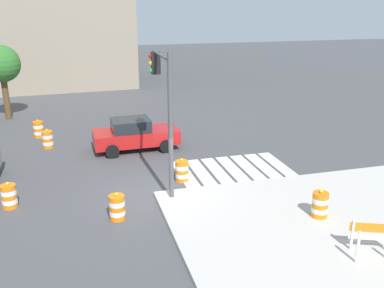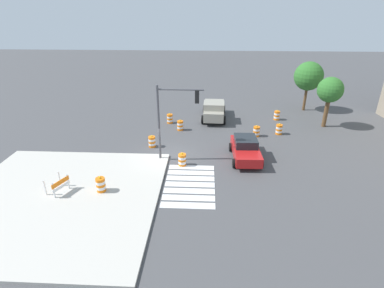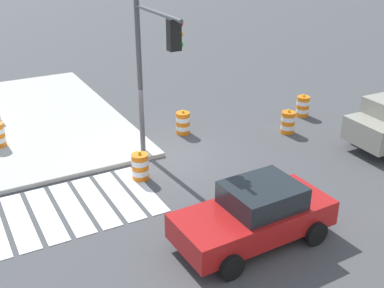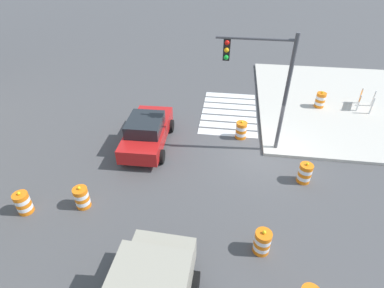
{
  "view_description": "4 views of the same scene",
  "coord_description": "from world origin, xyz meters",
  "views": [
    {
      "loc": [
        -2.7,
        -15.46,
        7.35
      ],
      "look_at": [
        1.83,
        0.9,
        1.69
      ],
      "focal_mm": 40.49,
      "sensor_mm": 36.0,
      "label": 1
    },
    {
      "loc": [
        20.52,
        2.75,
        10.49
      ],
      "look_at": [
        0.15,
        1.75,
        1.12
      ],
      "focal_mm": 28.19,
      "sensor_mm": 36.0,
      "label": 2
    },
    {
      "loc": [
        6.73,
        14.31,
        7.75
      ],
      "look_at": [
        -0.36,
        1.41,
        1.0
      ],
      "focal_mm": 44.91,
      "sensor_mm": 36.0,
      "label": 3
    },
    {
      "loc": [
        -11.77,
        1.86,
        8.87
      ],
      "look_at": [
        -0.42,
        3.43,
        0.67
      ],
      "focal_mm": 27.98,
      "sensor_mm": 36.0,
      "label": 4
    }
  ],
  "objects": [
    {
      "name": "construction_barricade",
      "position": [
        5.47,
        -6.02,
        0.72
      ],
      "size": [
        1.44,
        1.18,
        1.0
      ],
      "color": "silver",
      "rests_on": "sidewalk_corner"
    },
    {
      "name": "sidewalk_corner",
      "position": [
        6.0,
        -6.0,
        0.07
      ],
      "size": [
        12.0,
        12.0,
        0.15
      ],
      "primitive_type": "cube",
      "color": "#BCB7AD",
      "rests_on": "ground"
    },
    {
      "name": "traffic_barrel_crosswalk_end",
      "position": [
        -1.58,
        -1.59,
        0.45
      ],
      "size": [
        0.56,
        0.56,
        1.02
      ],
      "color": "orange",
      "rests_on": "ground"
    },
    {
      "name": "crosswalk_stripes",
      "position": [
        4.0,
        1.8,
        0.01
      ],
      "size": [
        5.1,
        3.2,
        0.02
      ],
      "color": "silver",
      "rests_on": "ground"
    },
    {
      "name": "traffic_barrel_far_curb",
      "position": [
        -4.81,
        9.3,
        0.45
      ],
      "size": [
        0.56,
        0.56,
        1.02
      ],
      "color": "orange",
      "rests_on": "ground"
    },
    {
      "name": "traffic_barrel_median_near",
      "position": [
        1.44,
        1.11,
        0.45
      ],
      "size": [
        0.56,
        0.56,
        1.02
      ],
      "color": "orange",
      "rests_on": "ground"
    },
    {
      "name": "traffic_barrel_on_sidewalk",
      "position": [
        5.21,
        -3.56,
        0.6
      ],
      "size": [
        0.56,
        0.56,
        1.02
      ],
      "color": "orange",
      "rests_on": "sidewalk_corner"
    },
    {
      "name": "sports_car",
      "position": [
        0.13,
        5.74,
        0.81
      ],
      "size": [
        4.35,
        2.23,
        1.63
      ],
      "color": "red",
      "rests_on": "ground"
    },
    {
      "name": "traffic_barrel_opposite_curb",
      "position": [
        -4.23,
        7.21,
        0.45
      ],
      "size": [
        0.56,
        0.56,
        1.02
      ],
      "color": "orange",
      "rests_on": "ground"
    },
    {
      "name": "traffic_barrel_near_corner",
      "position": [
        -5.35,
        0.39,
        0.45
      ],
      "size": [
        0.56,
        0.56,
        1.02
      ],
      "color": "orange",
      "rests_on": "ground"
    },
    {
      "name": "traffic_light_pole",
      "position": [
        0.6,
        0.54,
        3.91
      ],
      "size": [
        0.47,
        3.29,
        5.5
      ],
      "color": "#4C4C51",
      "rests_on": "sidewalk_corner"
    },
    {
      "name": "ground_plane",
      "position": [
        0.0,
        0.0,
        0.0
      ],
      "size": [
        120.0,
        120.0,
        0.0
      ],
      "primitive_type": "plane",
      "color": "#474749"
    }
  ]
}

